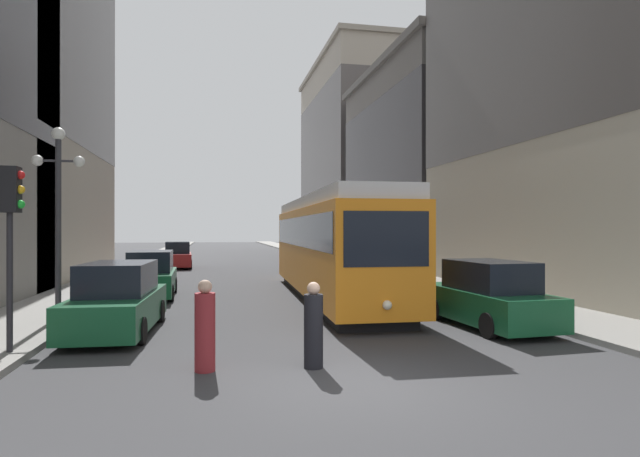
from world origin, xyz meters
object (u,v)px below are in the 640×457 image
transit_bus (327,241)px  parked_car_left_mid (178,256)px  parked_car_left_far (151,276)px  pedestrian_crossing_far (313,328)px  streetcar (331,244)px  lamp_post_left_near (58,193)px  parked_car_right_far (488,296)px  pedestrian_crossing_near (205,329)px  traffic_light_near_left (11,209)px  parked_car_left_near (118,300)px

transit_bus → parked_car_left_mid: bearing=157.0°
parked_car_left_far → pedestrian_crossing_far: size_ratio=2.77×
streetcar → lamp_post_left_near: size_ratio=2.71×
streetcar → parked_car_right_far: size_ratio=3.21×
parked_car_left_mid → pedestrian_crossing_near: 27.23m
traffic_light_near_left → parked_car_left_far: bearing=80.1°
pedestrian_crossing_near → transit_bus: bearing=83.0°
parked_car_left_mid → parked_car_left_far: size_ratio=1.00×
parked_car_left_far → lamp_post_left_near: bearing=-110.7°
traffic_light_near_left → pedestrian_crossing_near: bearing=-23.8°
parked_car_right_far → traffic_light_near_left: (-11.50, -1.22, 2.26)m
parked_car_right_far → lamp_post_left_near: size_ratio=0.84×
parked_car_left_far → pedestrian_crossing_near: (2.27, -11.37, -0.04)m
parked_car_right_far → parked_car_left_far: bearing=-43.5°
parked_car_left_mid → parked_car_left_far: 15.77m
transit_bus → parked_car_left_near: size_ratio=2.34×
pedestrian_crossing_far → parked_car_right_far: bearing=110.6°
pedestrian_crossing_near → parked_car_left_near: bearing=129.5°
parked_car_left_near → parked_car_right_far: (9.81, -1.17, -0.00)m
streetcar → parked_car_left_far: size_ratio=3.19×
transit_bus → parked_car_left_near: bearing=-116.9°
streetcar → lamp_post_left_near: 9.62m
traffic_light_near_left → lamp_post_left_near: size_ratio=0.71×
pedestrian_crossing_near → lamp_post_left_near: size_ratio=0.32×
parked_car_left_near → lamp_post_left_near: 3.88m
pedestrian_crossing_far → lamp_post_left_near: lamp_post_left_near is taller
parked_car_left_mid → pedestrian_crossing_near: parked_car_left_mid is taller
pedestrian_crossing_far → traffic_light_near_left: size_ratio=0.43×
transit_bus → lamp_post_left_near: size_ratio=2.08×
parked_car_right_far → pedestrian_crossing_near: bearing=18.5°
pedestrian_crossing_far → lamp_post_left_near: 9.19m
streetcar → parked_car_left_near: bearing=-140.2°
pedestrian_crossing_far → transit_bus: bearing=157.8°
parked_car_left_mid → lamp_post_left_near: 21.52m
parked_car_left_mid → parked_car_right_far: bearing=-71.1°
traffic_light_near_left → parked_car_right_far: bearing=6.1°
transit_bus → parked_car_left_far: 15.17m
transit_bus → parked_car_left_near: transit_bus is taller
parked_car_left_far → lamp_post_left_near: size_ratio=0.85×
streetcar → traffic_light_near_left: (-8.55, -7.78, 1.00)m
pedestrian_crossing_near → pedestrian_crossing_far: (2.06, -0.18, -0.03)m
parked_car_left_mid → parked_car_left_near: bearing=-93.2°
parked_car_right_far → pedestrian_crossing_far: size_ratio=2.76×
parked_car_right_far → traffic_light_near_left: size_ratio=1.20×
transit_bus → parked_car_left_mid: (-9.67, 4.14, -1.10)m
streetcar → pedestrian_crossing_far: (-2.54, -9.70, -1.33)m
parked_car_right_far → pedestrian_crossing_far: parked_car_right_far is taller
parked_car_left_far → pedestrian_crossing_far: bearing=-71.1°
traffic_light_near_left → parked_car_left_near: bearing=54.9°
transit_bus → lamp_post_left_near: 20.72m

